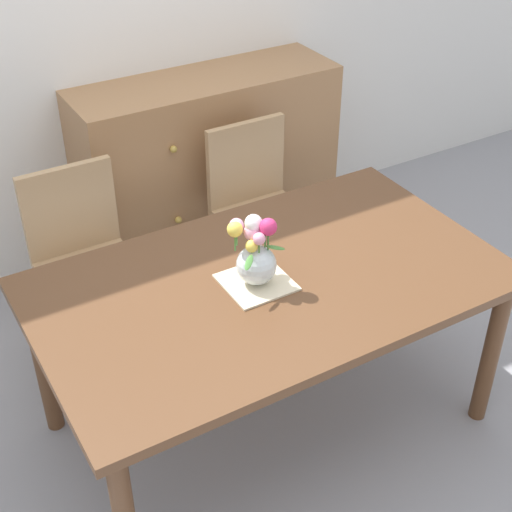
{
  "coord_description": "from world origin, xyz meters",
  "views": [
    {
      "loc": [
        -1.16,
        -1.88,
        2.38
      ],
      "look_at": [
        -0.06,
        0.0,
        0.87
      ],
      "focal_mm": 51.95,
      "sensor_mm": 36.0,
      "label": 1
    }
  ],
  "objects_px": {
    "dresser": "(208,166)",
    "flower_vase": "(255,253)",
    "chair_left": "(83,253)",
    "dining_table": "(269,296)",
    "chair_right": "(257,201)"
  },
  "relations": [
    {
      "from": "chair_left",
      "to": "dresser",
      "type": "height_order",
      "value": "dresser"
    },
    {
      "from": "chair_left",
      "to": "dresser",
      "type": "bearing_deg",
      "value": -151.45
    },
    {
      "from": "chair_left",
      "to": "dresser",
      "type": "distance_m",
      "value": 1.0
    },
    {
      "from": "chair_right",
      "to": "flower_vase",
      "type": "distance_m",
      "value": 1.05
    },
    {
      "from": "chair_left",
      "to": "chair_right",
      "type": "height_order",
      "value": "same"
    },
    {
      "from": "dining_table",
      "to": "chair_right",
      "type": "relative_size",
      "value": 1.94
    },
    {
      "from": "chair_right",
      "to": "dresser",
      "type": "bearing_deg",
      "value": -87.02
    },
    {
      "from": "chair_left",
      "to": "chair_right",
      "type": "xyz_separation_m",
      "value": [
        0.9,
        0.0,
        0.0
      ]
    },
    {
      "from": "chair_left",
      "to": "chair_right",
      "type": "distance_m",
      "value": 0.9
    },
    {
      "from": "chair_right",
      "to": "dresser",
      "type": "distance_m",
      "value": 0.48
    },
    {
      "from": "dining_table",
      "to": "flower_vase",
      "type": "relative_size",
      "value": 6.57
    },
    {
      "from": "dresser",
      "to": "flower_vase",
      "type": "distance_m",
      "value": 1.46
    },
    {
      "from": "dining_table",
      "to": "chair_left",
      "type": "relative_size",
      "value": 1.94
    },
    {
      "from": "dresser",
      "to": "flower_vase",
      "type": "xyz_separation_m",
      "value": [
        -0.48,
        -1.32,
        0.38
      ]
    },
    {
      "from": "dining_table",
      "to": "dresser",
      "type": "height_order",
      "value": "dresser"
    }
  ]
}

